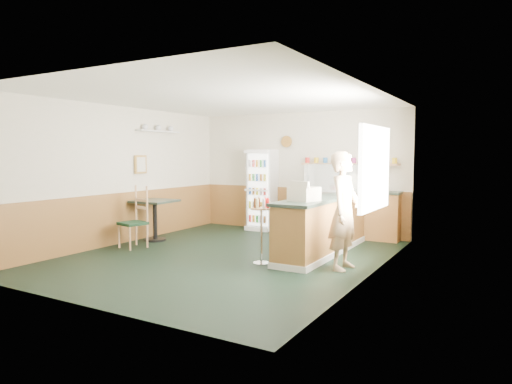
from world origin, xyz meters
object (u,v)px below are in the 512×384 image
Objects in this scene: cash_register at (304,194)px; cafe_chair at (136,215)px; shopkeeper at (344,211)px; condiment_stand at (261,222)px; display_case at (333,180)px; cafe_table at (155,212)px; drinks_fridge at (262,190)px.

cash_register is 0.35× the size of cafe_chair.
condiment_stand is at bearing 106.94° from shopkeeper.
cafe_chair is at bearing -179.80° from condiment_stand.
display_case is at bearing 71.80° from condiment_stand.
cafe_table is at bearing -171.73° from cash_register.
shopkeeper reaches higher than cash_register.
cash_register is at bearing 19.66° from cafe_chair.
cash_register is 0.49× the size of cafe_table.
cash_register is 0.39× the size of condiment_stand.
drinks_fridge reaches higher than shopkeeper.
condiment_stand is (1.62, -2.92, -0.25)m from drinks_fridge.
drinks_fridge is at bearing 82.04° from cafe_chair.
drinks_fridge is 3.14m from cafe_chair.
condiment_stand is (-1.27, -0.32, -0.22)m from shopkeeper.
cafe_chair is (-3.98, -0.33, -0.29)m from shopkeeper.
display_case is 1.33m from cash_register.
drinks_fridge is at bearing 143.21° from cash_register.
cafe_chair is at bearing -152.14° from display_case.
condiment_stand is 2.71m from cafe_chair.
display_case reaches higher than cafe_chair.
cash_register is 0.74m from shopkeeper.
cash_register reaches higher than cafe_chair.
cafe_table is at bearing -118.14° from drinks_fridge.
shopkeeper reaches higher than display_case.
drinks_fridge is 1.90× the size of display_case.
drinks_fridge is 4.58× the size of cash_register.
shopkeeper reaches higher than cafe_table.
condiment_stand is at bearing 12.75° from cafe_chair.
drinks_fridge is 3.34m from cash_register.
cash_register is 0.23× the size of shopkeeper.
shopkeeper is 1.71× the size of condiment_stand.
drinks_fridge is 2.24× the size of cafe_table.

